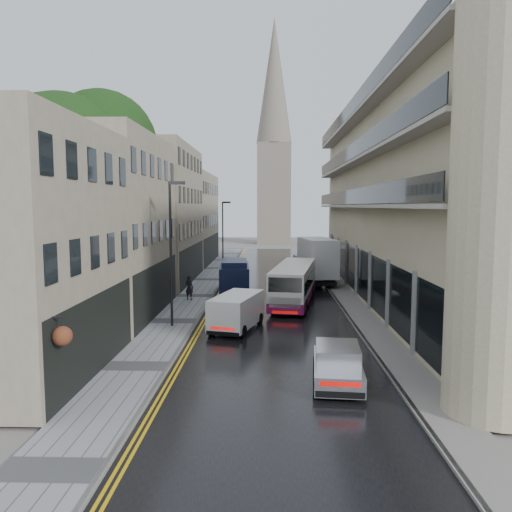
# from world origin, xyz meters

# --- Properties ---
(road) EXTENTS (9.00, 85.00, 0.02)m
(road) POSITION_xyz_m (0.00, 27.50, 0.01)
(road) COLOR black
(road) RESTS_ON ground
(left_sidewalk) EXTENTS (2.70, 85.00, 0.12)m
(left_sidewalk) POSITION_xyz_m (-5.85, 27.50, 0.06)
(left_sidewalk) COLOR gray
(left_sidewalk) RESTS_ON ground
(right_sidewalk) EXTENTS (1.80, 85.00, 0.12)m
(right_sidewalk) POSITION_xyz_m (5.40, 27.50, 0.06)
(right_sidewalk) COLOR slate
(right_sidewalk) RESTS_ON ground
(old_shop_row) EXTENTS (4.50, 56.00, 12.00)m
(old_shop_row) POSITION_xyz_m (-9.45, 30.00, 6.00)
(old_shop_row) COLOR gray
(old_shop_row) RESTS_ON ground
(modern_block) EXTENTS (8.00, 40.00, 14.00)m
(modern_block) POSITION_xyz_m (10.30, 26.00, 7.00)
(modern_block) COLOR #C6BB93
(modern_block) RESTS_ON ground
(church_spire) EXTENTS (6.40, 6.40, 40.00)m
(church_spire) POSITION_xyz_m (0.50, 82.00, 20.00)
(church_spire) COLOR slate
(church_spire) RESTS_ON ground
(tree_near) EXTENTS (10.56, 10.56, 13.89)m
(tree_near) POSITION_xyz_m (-12.50, 20.00, 6.95)
(tree_near) COLOR black
(tree_near) RESTS_ON ground
(tree_far) EXTENTS (9.24, 9.24, 12.46)m
(tree_far) POSITION_xyz_m (-12.20, 33.00, 6.23)
(tree_far) COLOR black
(tree_far) RESTS_ON ground
(cream_bus) EXTENTS (3.81, 10.21, 2.72)m
(cream_bus) POSITION_xyz_m (-0.04, 22.66, 1.38)
(cream_bus) COLOR silver
(cream_bus) RESTS_ON road
(white_lorry) EXTENTS (3.52, 7.99, 4.05)m
(white_lorry) POSITION_xyz_m (2.94, 32.11, 2.05)
(white_lorry) COLOR silver
(white_lorry) RESTS_ON road
(silver_hatchback) EXTENTS (2.13, 4.22, 1.53)m
(silver_hatchback) POSITION_xyz_m (1.39, 7.94, 0.78)
(silver_hatchback) COLOR silver
(silver_hatchback) RESTS_ON road
(white_van) EXTENTS (2.99, 4.77, 2.00)m
(white_van) POSITION_xyz_m (-3.35, 16.41, 1.02)
(white_van) COLOR white
(white_van) RESTS_ON road
(navy_van) EXTENTS (2.53, 5.60, 2.79)m
(navy_van) POSITION_xyz_m (-3.87, 26.72, 1.42)
(navy_van) COLOR black
(navy_van) RESTS_ON road
(pedestrian) EXTENTS (0.75, 0.63, 1.75)m
(pedestrian) POSITION_xyz_m (-6.04, 25.78, 1.00)
(pedestrian) COLOR black
(pedestrian) RESTS_ON left_sidewalk
(lamp_post_near) EXTENTS (0.91, 0.54, 8.03)m
(lamp_post_near) POSITION_xyz_m (-5.76, 17.98, 4.13)
(lamp_post_near) COLOR black
(lamp_post_near) RESTS_ON left_sidewalk
(lamp_post_far) EXTENTS (0.81, 0.22, 7.10)m
(lamp_post_far) POSITION_xyz_m (-4.70, 37.50, 3.67)
(lamp_post_far) COLOR black
(lamp_post_far) RESTS_ON left_sidewalk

